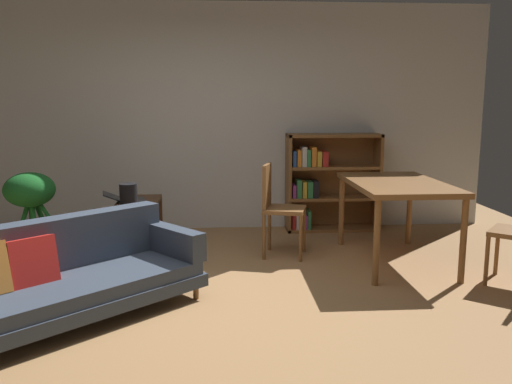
% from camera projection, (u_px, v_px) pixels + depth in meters
% --- Properties ---
extents(ground_plane, '(8.16, 8.16, 0.00)m').
position_uv_depth(ground_plane, '(203.00, 312.00, 3.92)').
color(ground_plane, '#A87A4C').
extents(back_wall_panel, '(6.80, 0.10, 2.70)m').
position_uv_depth(back_wall_panel, '(208.00, 118.00, 6.35)').
color(back_wall_panel, silver).
rests_on(back_wall_panel, ground_plane).
extents(fabric_couch, '(1.97, 1.87, 0.69)m').
position_uv_depth(fabric_couch, '(59.00, 276.00, 3.76)').
color(fabric_couch, brown).
rests_on(fabric_couch, ground_plane).
extents(media_console, '(0.41, 1.14, 0.54)m').
position_uv_depth(media_console, '(136.00, 232.00, 5.28)').
color(media_console, '#56351E').
rests_on(media_console, ground_plane).
extents(open_laptop, '(0.47, 0.37, 0.10)m').
position_uv_depth(open_laptop, '(126.00, 199.00, 5.38)').
color(open_laptop, '#333338').
rests_on(open_laptop, media_console).
extents(desk_speaker, '(0.17, 0.17, 0.25)m').
position_uv_depth(desk_speaker, '(129.00, 196.00, 4.98)').
color(desk_speaker, black).
rests_on(desk_speaker, media_console).
extents(potted_floor_plant, '(0.54, 0.49, 0.86)m').
position_uv_depth(potted_floor_plant, '(31.00, 204.00, 5.24)').
color(potted_floor_plant, '#9E9389').
rests_on(potted_floor_plant, ground_plane).
extents(dining_table, '(0.85, 1.39, 0.79)m').
position_uv_depth(dining_table, '(397.00, 190.00, 5.03)').
color(dining_table, brown).
rests_on(dining_table, ground_plane).
extents(dining_chair_far, '(0.48, 0.47, 0.93)m').
position_uv_depth(dining_chair_far, '(278.00, 204.00, 5.28)').
color(dining_chair_far, brown).
rests_on(dining_chair_far, ground_plane).
extents(bookshelf, '(1.12, 0.35, 1.17)m').
position_uv_depth(bookshelf, '(326.00, 182.00, 6.38)').
color(bookshelf, brown).
rests_on(bookshelf, ground_plane).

